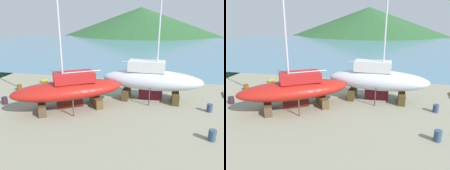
% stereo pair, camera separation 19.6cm
% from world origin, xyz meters
% --- Properties ---
extents(ground_plane, '(37.97, 37.97, 0.00)m').
position_xyz_m(ground_plane, '(0.00, -2.64, 0.00)').
color(ground_plane, gray).
extents(sea_water, '(128.30, 76.52, 0.01)m').
position_xyz_m(sea_water, '(0.00, 45.12, 0.00)').
color(sea_water, teal).
rests_on(sea_water, ground).
extents(headland_hill, '(171.75, 171.75, 30.33)m').
position_xyz_m(headland_hill, '(-5.17, 108.27, 0.00)').
color(headland_hill, '#2D5C30').
rests_on(headland_hill, ground).
extents(sailboat_small_center, '(10.93, 3.52, 16.87)m').
position_xyz_m(sailboat_small_center, '(3.77, -0.93, 2.42)').
color(sailboat_small_center, '#473A1B').
rests_on(sailboat_small_center, ground).
extents(sailboat_large_starboard, '(11.21, 8.77, 16.62)m').
position_xyz_m(sailboat_large_starboard, '(-4.03, -4.82, 2.05)').
color(sailboat_large_starboard, brown).
rests_on(sailboat_large_starboard, ground).
extents(worker, '(0.48, 0.48, 1.68)m').
position_xyz_m(worker, '(4.16, 5.69, 0.87)').
color(worker, maroon).
rests_on(worker, ground).
extents(barrel_tar_black, '(0.57, 0.57, 0.79)m').
position_xyz_m(barrel_tar_black, '(9.61, -2.95, 0.40)').
color(barrel_tar_black, '#324567').
rests_on(barrel_tar_black, ground).
extents(barrel_blue_faded, '(0.78, 0.78, 0.87)m').
position_xyz_m(barrel_blue_faded, '(8.62, -8.35, 0.43)').
color(barrel_blue_faded, '#354C67').
rests_on(barrel_blue_faded, ground).
extents(barrel_by_slipway, '(1.02, 0.96, 0.55)m').
position_xyz_m(barrel_by_slipway, '(-11.16, 2.89, 0.28)').
color(barrel_by_slipway, olive).
rests_on(barrel_by_slipway, ground).
extents(barrel_tipped_left, '(0.85, 0.85, 0.78)m').
position_xyz_m(barrel_tipped_left, '(-7.80, 2.75, 0.39)').
color(barrel_tipped_left, '#354F65').
rests_on(barrel_tipped_left, ground).
extents(barrel_rust_mid, '(0.84, 0.84, 0.76)m').
position_xyz_m(barrel_rust_mid, '(-11.33, -5.23, 0.38)').
color(barrel_rust_mid, '#32212D').
rests_on(barrel_rust_mid, ground).
extents(barrel_tipped_center, '(0.63, 0.63, 0.76)m').
position_xyz_m(barrel_tipped_center, '(-12.49, -0.94, 0.38)').
color(barrel_tipped_center, brown).
rests_on(barrel_tipped_center, ground).
extents(timber_long_aft, '(0.46, 2.13, 0.16)m').
position_xyz_m(timber_long_aft, '(12.37, 2.23, 0.08)').
color(timber_long_aft, brown).
rests_on(timber_long_aft, ground).
extents(timber_short_cross, '(0.34, 3.00, 0.16)m').
position_xyz_m(timber_short_cross, '(-9.66, 0.31, 0.08)').
color(timber_short_cross, olive).
rests_on(timber_short_cross, ground).
extents(timber_plank_near, '(1.82, 2.17, 0.19)m').
position_xyz_m(timber_plank_near, '(-9.90, -2.87, 0.09)').
color(timber_plank_near, olive).
rests_on(timber_plank_near, ground).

